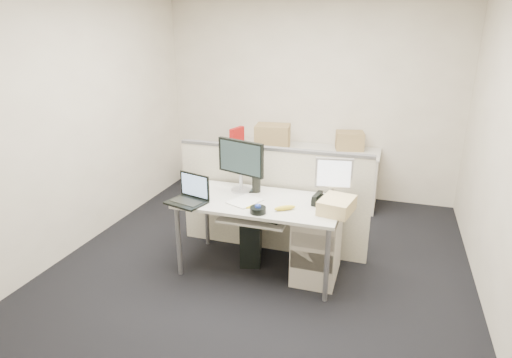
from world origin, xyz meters
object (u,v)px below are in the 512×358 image
(monitor_main, at_px, (241,166))
(desk, at_px, (260,207))
(laptop, at_px, (186,191))
(desk_phone, at_px, (325,201))

(monitor_main, bearing_deg, desk, -17.89)
(monitor_main, height_order, laptop, monitor_main)
(desk, bearing_deg, desk_phone, 7.59)
(monitor_main, xyz_separation_m, laptop, (-0.37, -0.46, -0.13))
(laptop, bearing_deg, desk, 39.83)
(laptop, bearing_deg, monitor_main, 66.71)
(desk, height_order, desk_phone, desk_phone)
(desk, xyz_separation_m, monitor_main, (-0.25, 0.18, 0.32))
(monitor_main, height_order, desk_phone, monitor_main)
(monitor_main, relative_size, laptop, 1.51)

